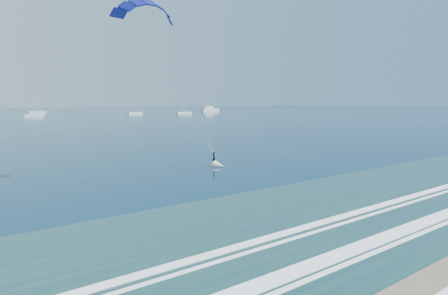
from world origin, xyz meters
name	(u,v)px	position (x,y,z in m)	size (l,w,h in m)	color
kitesurfer_rig	(183,82)	(3.12, 31.03, 9.77)	(14.82, 4.27, 18.78)	#7ECD18
motor_yacht	(210,109)	(141.38, 219.38, 1.45)	(13.35, 3.56, 5.74)	white
sailboat_3	(34,115)	(23.88, 198.28, 0.68)	(8.42, 2.40, 11.72)	white
sailboat_4	(37,112)	(37.65, 253.19, 0.69)	(9.47, 2.40, 12.78)	white
sailboat_5	(135,113)	(75.59, 198.28, 0.68)	(7.87, 2.40, 10.86)	white
sailboat_6	(184,113)	(101.40, 189.04, 0.69)	(9.26, 2.40, 12.47)	white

